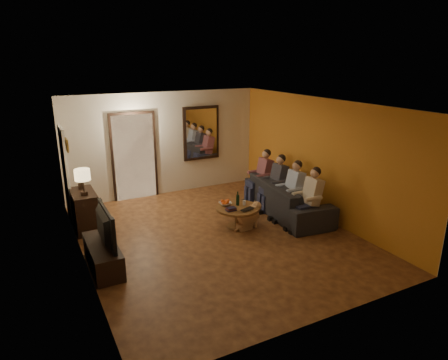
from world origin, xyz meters
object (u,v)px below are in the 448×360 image
dog (248,216)px  dresser (85,211)px  person_c (276,185)px  bowl (225,204)px  sofa (287,197)px  wine_bottle (238,198)px  person_b (292,192)px  coffee_table (238,217)px  tv (100,227)px  person_d (262,178)px  person_a (310,201)px  table_lamp (83,182)px  laptop (249,210)px  tv_stand (103,256)px

dog → dresser: bearing=145.0°
person_c → bowl: (-1.47, -0.28, -0.12)m
dresser → person_c: size_ratio=0.76×
dresser → sofa: 4.37m
sofa → person_c: 0.39m
sofa → wine_bottle: size_ratio=8.20×
dresser → person_b: 4.37m
coffee_table → tv: bearing=-171.7°
dog → bowl: (-0.35, 0.37, 0.20)m
person_c → coffee_table: person_c is taller
person_d → dog: (-1.12, -1.24, -0.32)m
tv → bowl: bearing=-76.6°
dresser → wine_bottle: (2.88, -1.26, 0.20)m
coffee_table → dog: bearing=-40.6°
person_a → bowl: 1.74m
person_c → dog: 1.33m
table_lamp → dog: bearing=-23.3°
dresser → bowl: (2.65, -1.14, 0.08)m
person_d → laptop: person_d is taller
tv_stand → coffee_table: 2.86m
tv → dog: bearing=-84.9°
person_a → coffee_table: bearing=151.4°
dog → sofa: bearing=7.5°
tv_stand → laptop: bearing=2.6°
table_lamp → dog: 3.36m
tv → bowl: tv is taller
person_c → bowl: 1.50m
dresser → table_lamp: bearing=-90.0°
tv → laptop: tv is taller
laptop → tv: bearing=163.8°
tv_stand → table_lamp: bearing=90.0°
dog → bowl: 0.54m
table_lamp → person_c: table_lamp is taller
sofa → dog: 1.27m
person_a → person_b: same height
dresser → person_a: 4.61m
dog → coffee_table: (-0.17, 0.15, -0.06)m
person_a → sofa: bearing=83.7°
tv → person_b: bearing=-85.7°
table_lamp → person_c: (4.11, -0.65, -0.48)m
tv → sofa: tv is taller
person_c → wine_bottle: person_c is taller
person_a → coffee_table: size_ratio=1.33×
person_b → sofa: bearing=71.6°
bowl → coffee_table: bearing=-50.7°
person_a → laptop: 1.27m
table_lamp → dog: table_lamp is taller
laptop → sofa: bearing=1.6°
person_d → person_c: bearing=-90.0°
tv_stand → person_c: 4.23m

